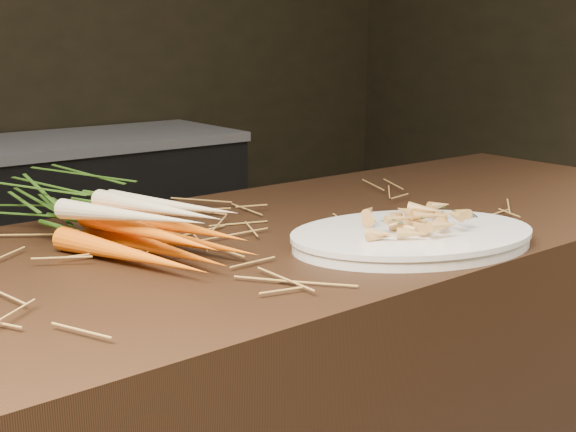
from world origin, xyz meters
name	(u,v)px	position (x,y,z in m)	size (l,w,h in m)	color
back_counter	(23,246)	(0.30, 2.18, 0.42)	(1.82, 0.62, 0.84)	black
straw_bedding	(192,245)	(0.00, 0.30, 0.91)	(1.40, 0.60, 0.02)	#A8813C
root_veg_bunch	(91,213)	(-0.11, 0.45, 0.95)	(0.31, 0.58, 0.10)	#EF5911
serving_platter	(412,239)	(0.30, 0.10, 0.91)	(0.41, 0.27, 0.02)	white
roasted_veg_heap	(413,220)	(0.30, 0.10, 0.94)	(0.20, 0.15, 0.05)	#AE7A45
serving_fork	(496,228)	(0.43, 0.03, 0.92)	(0.01, 0.16, 0.00)	silver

